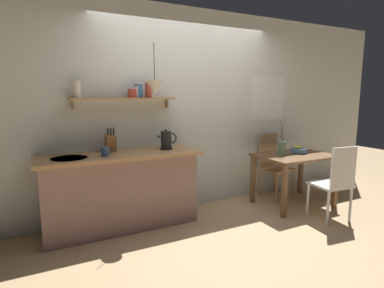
{
  "coord_description": "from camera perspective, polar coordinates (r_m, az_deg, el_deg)",
  "views": [
    {
      "loc": [
        -1.86,
        -3.21,
        1.57
      ],
      "look_at": [
        -0.1,
        0.25,
        0.95
      ],
      "focal_mm": 29.12,
      "sensor_mm": 36.0,
      "label": 1
    }
  ],
  "objects": [
    {
      "name": "twig_vase",
      "position": [
        4.47,
        16.12,
        -0.74
      ],
      "size": [
        0.11,
        0.11,
        0.55
      ],
      "color": "#567056",
      "rests_on": "dining_table"
    },
    {
      "name": "knife_block",
      "position": [
        3.78,
        -14.71,
        0.24
      ],
      "size": [
        0.11,
        0.17,
        0.29
      ],
      "color": "#9E6B3D",
      "rests_on": "kitchen_counter"
    },
    {
      "name": "pendant_lamp",
      "position": [
        3.67,
        -6.87,
        10.4
      ],
      "size": [
        0.2,
        0.2,
        0.56
      ],
      "color": "black"
    },
    {
      "name": "back_wall",
      "position": [
        4.38,
        1.18,
        6.21
      ],
      "size": [
        6.8,
        0.11,
        2.7
      ],
      "color": "silver",
      "rests_on": "ground_plane"
    },
    {
      "name": "ground_plane",
      "position": [
        4.03,
        2.97,
        -13.88
      ],
      "size": [
        14.0,
        14.0,
        0.0
      ],
      "primitive_type": "plane",
      "color": "tan"
    },
    {
      "name": "dining_table",
      "position": [
        4.65,
        18.25,
        -3.19
      ],
      "size": [
        1.05,
        0.74,
        0.73
      ],
      "color": "brown",
      "rests_on": "ground_plane"
    },
    {
      "name": "fruit_bowl",
      "position": [
        4.75,
        18.99,
        -1.03
      ],
      "size": [
        0.23,
        0.23,
        0.12
      ],
      "color": "#51759E",
      "rests_on": "dining_table"
    },
    {
      "name": "dining_chair_near",
      "position": [
        4.23,
        24.79,
        -6.05
      ],
      "size": [
        0.46,
        0.45,
        0.96
      ],
      "color": "white",
      "rests_on": "ground_plane"
    },
    {
      "name": "coffee_mug_by_sink",
      "position": [
        3.53,
        -15.62,
        -1.36
      ],
      "size": [
        0.13,
        0.08,
        0.1
      ],
      "color": "#3D5B89",
      "rests_on": "kitchen_counter"
    },
    {
      "name": "wall_shelf",
      "position": [
        3.83,
        -12.19,
        8.88
      ],
      "size": [
        1.25,
        0.2,
        0.32
      ],
      "color": "tan"
    },
    {
      "name": "kitchen_counter",
      "position": [
        3.8,
        -12.82,
        -8.22
      ],
      "size": [
        1.83,
        0.63,
        0.9
      ],
      "color": "gray",
      "rests_on": "ground_plane"
    },
    {
      "name": "dining_chair_far",
      "position": [
        4.99,
        14.56,
        -3.31
      ],
      "size": [
        0.45,
        0.45,
        0.95
      ],
      "color": "tan",
      "rests_on": "ground_plane"
    },
    {
      "name": "electric_kettle",
      "position": [
        3.84,
        -4.71,
        0.7
      ],
      "size": [
        0.25,
        0.15,
        0.25
      ],
      "color": "black",
      "rests_on": "kitchen_counter"
    }
  ]
}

